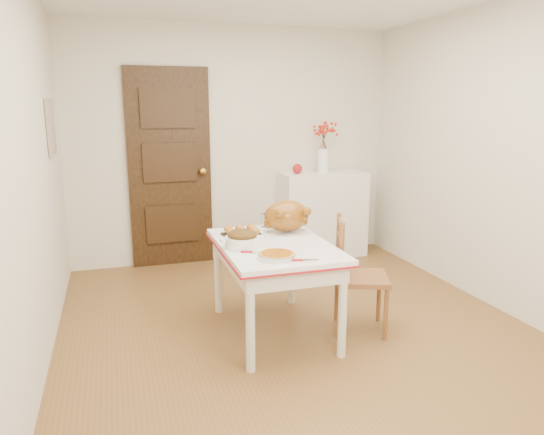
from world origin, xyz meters
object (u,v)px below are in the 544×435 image
object	(u,v)px
sideboard	(322,214)
turkey_platter	(287,218)
kitchen_table	(274,288)
chair_oak	(361,275)
pumpkin_pie	(277,255)

from	to	relation	value
sideboard	turkey_platter	xyz separation A→B (m)	(-0.97, -1.54, 0.35)
kitchen_table	chair_oak	world-z (taller)	chair_oak
kitchen_table	sideboard	bearing A→B (deg)	57.02
pumpkin_pie	kitchen_table	bearing A→B (deg)	74.71
sideboard	kitchen_table	xyz separation A→B (m)	(-1.14, -1.76, -0.13)
chair_oak	pumpkin_pie	distance (m)	0.81
pumpkin_pie	turkey_platter	bearing A→B (deg)	65.01
chair_oak	pumpkin_pie	xyz separation A→B (m)	(-0.73, -0.20, 0.28)
sideboard	chair_oak	size ratio (longest dim) A/B	1.09
sideboard	chair_oak	distance (m)	1.98
kitchen_table	chair_oak	bearing A→B (deg)	-13.97
chair_oak	pumpkin_pie	bearing A→B (deg)	126.32
kitchen_table	pumpkin_pie	xyz separation A→B (m)	(-0.10, -0.36, 0.37)
sideboard	pumpkin_pie	distance (m)	2.47
pumpkin_pie	chair_oak	bearing A→B (deg)	15.52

